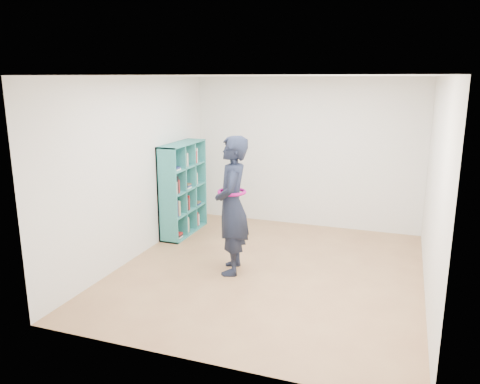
% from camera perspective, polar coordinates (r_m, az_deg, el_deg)
% --- Properties ---
extents(floor, '(4.50, 4.50, 0.00)m').
position_cam_1_polar(floor, '(6.52, 3.52, -9.58)').
color(floor, '#936443').
rests_on(floor, ground).
extents(ceiling, '(4.50, 4.50, 0.00)m').
position_cam_1_polar(ceiling, '(5.98, 3.90, 13.94)').
color(ceiling, white).
rests_on(ceiling, wall_back).
extents(wall_left, '(0.02, 4.50, 2.60)m').
position_cam_1_polar(wall_left, '(6.93, -12.44, 2.79)').
color(wall_left, white).
rests_on(wall_left, floor).
extents(wall_right, '(0.02, 4.50, 2.60)m').
position_cam_1_polar(wall_right, '(5.91, 22.68, 0.19)').
color(wall_right, white).
rests_on(wall_right, floor).
extents(wall_back, '(4.00, 0.02, 2.60)m').
position_cam_1_polar(wall_back, '(8.27, 8.01, 4.73)').
color(wall_back, white).
rests_on(wall_back, floor).
extents(wall_front, '(4.00, 0.02, 2.60)m').
position_cam_1_polar(wall_front, '(4.07, -5.07, -4.58)').
color(wall_front, white).
rests_on(wall_front, floor).
extents(bookshelf, '(0.34, 1.16, 1.54)m').
position_cam_1_polar(bookshelf, '(7.90, -7.12, 0.26)').
color(bookshelf, '#277B72').
rests_on(bookshelf, floor).
extents(person, '(0.61, 0.77, 1.86)m').
position_cam_1_polar(person, '(6.20, -0.99, -1.66)').
color(person, black).
rests_on(person, floor).
extents(smartphone, '(0.04, 0.11, 0.14)m').
position_cam_1_polar(smartphone, '(6.26, -2.20, -0.36)').
color(smartphone, silver).
rests_on(smartphone, person).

